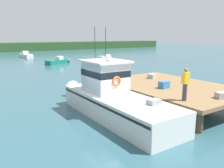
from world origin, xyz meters
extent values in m
plane|color=#2D5660|center=(0.00, 0.00, 0.00)|extent=(200.00, 200.00, 0.00)
cylinder|color=#4C3D2D|center=(2.20, -4.10, 0.50)|extent=(0.36, 0.36, 1.00)
cylinder|color=#4C3D2D|center=(2.20, 4.10, 0.50)|extent=(0.36, 0.36, 1.00)
cylinder|color=#4C3D2D|center=(7.40, 4.10, 0.50)|extent=(0.36, 0.36, 1.00)
cube|color=olive|center=(4.80, 0.00, 1.10)|extent=(6.00, 9.00, 0.20)
cube|color=silver|center=(0.20, -0.45, 0.55)|extent=(2.53, 8.01, 1.10)
cone|color=silver|center=(0.22, 4.45, 0.55)|extent=(1.11, 1.80, 1.10)
cube|color=black|center=(0.20, -0.45, 1.00)|extent=(2.55, 7.85, 0.12)
cube|color=silver|center=(0.20, -0.45, 1.16)|extent=(2.57, 8.01, 0.12)
cube|color=silver|center=(0.20, 0.75, 2.00)|extent=(1.91, 2.21, 1.80)
cube|color=black|center=(0.20, 0.75, 2.31)|extent=(1.93, 2.23, 0.36)
cube|color=silver|center=(0.20, 0.75, 2.95)|extent=(2.15, 2.51, 0.10)
sphere|color=white|center=(0.20, 0.45, 3.18)|extent=(0.36, 0.36, 0.36)
cylinder|color=black|center=(-0.14, 1.25, 3.90)|extent=(0.03, 0.03, 1.80)
cylinder|color=black|center=(0.56, 1.25, 3.90)|extent=(0.03, 0.03, 1.80)
cube|color=#939399|center=(0.74, -2.65, 1.28)|extent=(0.60, 0.44, 0.36)
torus|color=orange|center=(-0.21, -3.25, 1.16)|extent=(0.56, 0.56, 0.12)
torus|color=#EA5119|center=(0.20, -0.39, 2.00)|extent=(0.54, 0.10, 0.54)
cube|color=#9E9EA3|center=(5.39, 2.44, 1.37)|extent=(0.72, 0.63, 0.33)
cube|color=#3370B2|center=(3.69, -0.44, 1.41)|extent=(0.62, 0.47, 0.42)
cube|color=#9E9EA3|center=(4.42, -3.75, 1.36)|extent=(0.72, 0.64, 0.32)
cylinder|color=#383842|center=(2.47, -2.97, 1.63)|extent=(0.22, 0.22, 0.86)
cube|color=gold|center=(2.47, -2.97, 2.34)|extent=(0.36, 0.22, 0.56)
sphere|color=#9E7051|center=(2.47, -2.97, 2.73)|extent=(0.20, 0.20, 0.20)
cube|color=#196B5B|center=(6.13, 24.62, 0.34)|extent=(3.86, 2.69, 0.68)
cone|color=#196B5B|center=(8.22, 25.64, 0.34)|extent=(1.13, 1.02, 0.68)
cube|color=silver|center=(6.72, 24.90, 0.93)|extent=(1.25, 1.26, 0.51)
cube|color=silver|center=(4.94, 38.24, 0.38)|extent=(1.71, 4.25, 0.75)
cone|color=silver|center=(4.69, 40.82, 0.38)|extent=(0.85, 1.10, 0.75)
cube|color=silver|center=(4.87, 38.96, 1.04)|extent=(1.15, 1.13, 0.57)
cube|color=#285184|center=(13.34, 22.04, 0.30)|extent=(2.78, 3.34, 0.61)
cone|color=#285184|center=(12.15, 23.75, 0.30)|extent=(0.98, 1.03, 0.61)
cube|color=silver|center=(13.01, 22.52, 0.83)|extent=(1.17, 1.17, 0.45)
sphere|color=red|center=(7.61, 12.49, 0.23)|extent=(0.45, 0.45, 0.45)
camera|label=1|loc=(-6.60, -10.16, 4.33)|focal=37.13mm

